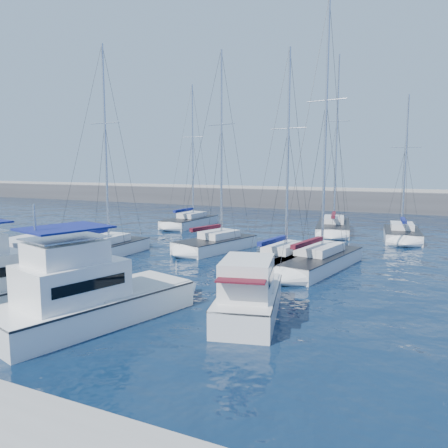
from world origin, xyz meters
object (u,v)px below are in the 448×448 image
at_px(sailboat_mid_c, 281,259).
at_px(sailboat_back_c, 402,234).
at_px(sailboat_mid_d, 317,260).
at_px(sailboat_mid_b, 216,243).
at_px(sailboat_mid_a, 102,249).
at_px(sailboat_back_a, 190,221).
at_px(motor_yacht_stbd_outer, 249,297).
at_px(motor_yacht_port_outer, 37,268).
at_px(motor_yacht_stbd_inner, 87,298).
at_px(sailboat_back_b, 333,227).

height_order(sailboat_mid_c, sailboat_back_c, sailboat_mid_c).
bearing_deg(sailboat_back_c, sailboat_mid_d, -113.24).
height_order(sailboat_mid_b, sailboat_back_c, sailboat_mid_b).
height_order(sailboat_mid_a, sailboat_mid_b, sailboat_mid_b).
height_order(sailboat_mid_d, sailboat_back_a, sailboat_mid_d).
xyz_separation_m(motor_yacht_stbd_outer, sailboat_back_a, (-17.51, 25.36, -0.40)).
bearing_deg(motor_yacht_port_outer, sailboat_mid_c, 37.77).
xyz_separation_m(sailboat_mid_d, sailboat_back_a, (-17.99, 14.53, -0.01)).
distance_m(motor_yacht_stbd_inner, sailboat_mid_c, 14.60).
relative_size(sailboat_mid_d, sailboat_back_a, 1.10).
bearing_deg(motor_yacht_stbd_outer, sailboat_mid_b, 107.36).
relative_size(sailboat_mid_c, sailboat_mid_d, 0.84).
bearing_deg(motor_yacht_stbd_outer, sailboat_back_c, 64.98).
relative_size(motor_yacht_port_outer, sailboat_back_a, 0.46).
xyz_separation_m(motor_yacht_stbd_inner, sailboat_mid_d, (6.51, 14.44, -0.59)).
bearing_deg(sailboat_mid_c, motor_yacht_stbd_inner, -97.60).
height_order(motor_yacht_stbd_inner, sailboat_back_b, sailboat_back_b).
bearing_deg(motor_yacht_stbd_inner, sailboat_back_b, 98.15).
xyz_separation_m(motor_yacht_stbd_inner, motor_yacht_stbd_outer, (6.04, 3.62, -0.19)).
xyz_separation_m(sailboat_mid_a, sailboat_mid_d, (15.56, 2.98, 0.01)).
bearing_deg(sailboat_back_a, motor_yacht_port_outer, -78.36).
distance_m(sailboat_mid_b, sailboat_mid_c, 7.40).
xyz_separation_m(sailboat_mid_a, sailboat_back_b, (13.27, 19.99, 0.01)).
xyz_separation_m(sailboat_mid_c, sailboat_back_b, (0.02, 17.48, 0.01)).
distance_m(motor_yacht_stbd_outer, sailboat_mid_c, 10.52).
xyz_separation_m(motor_yacht_stbd_outer, sailboat_mid_a, (-15.08, 7.84, -0.41)).
xyz_separation_m(sailboat_mid_a, sailboat_mid_c, (13.26, 2.51, -0.01)).
height_order(motor_yacht_stbd_inner, sailboat_mid_b, sailboat_mid_b).
height_order(motor_yacht_stbd_outer, sailboat_mid_c, sailboat_mid_c).
height_order(motor_yacht_stbd_inner, sailboat_mid_c, sailboat_mid_c).
height_order(sailboat_mid_c, sailboat_back_b, sailboat_back_b).
height_order(sailboat_mid_b, sailboat_mid_d, sailboat_mid_d).
distance_m(sailboat_mid_c, sailboat_back_a, 21.71).
bearing_deg(sailboat_mid_d, sailboat_mid_a, -158.40).
relative_size(motor_yacht_stbd_inner, sailboat_mid_b, 0.58).
relative_size(motor_yacht_stbd_inner, sailboat_back_a, 0.58).
xyz_separation_m(sailboat_mid_c, sailboat_back_a, (-15.69, 15.01, 0.01)).
distance_m(motor_yacht_port_outer, sailboat_mid_a, 7.95).
distance_m(sailboat_mid_b, sailboat_back_b, 15.60).
relative_size(motor_yacht_port_outer, sailboat_back_b, 0.41).
bearing_deg(sailboat_mid_c, motor_yacht_stbd_outer, -70.82).
distance_m(motor_yacht_stbd_inner, sailboat_back_a, 31.17).
distance_m(motor_yacht_stbd_inner, sailboat_mid_b, 17.50).
bearing_deg(motor_yacht_stbd_outer, motor_yacht_port_outer, 165.23).
relative_size(motor_yacht_stbd_inner, sailboat_mid_a, 0.58).
bearing_deg(sailboat_mid_d, motor_yacht_stbd_inner, -103.53).
height_order(motor_yacht_stbd_outer, sailboat_back_c, sailboat_back_c).
bearing_deg(sailboat_back_c, sailboat_mid_a, -144.91).
relative_size(sailboat_mid_a, sailboat_back_a, 0.99).
distance_m(sailboat_mid_a, sailboat_back_a, 17.69).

